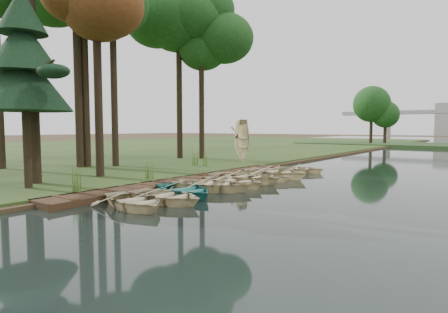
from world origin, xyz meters
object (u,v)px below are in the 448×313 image
Objects in this scene: stored_rowboat at (242,158)px; pine_tree at (24,62)px; rowboat_0 at (134,198)px; rowboat_2 at (184,188)px; rowboat_1 at (165,194)px; boardwalk at (192,181)px.

pine_tree reaches higher than stored_rowboat.
rowboat_0 is at bearing -156.65° from stored_rowboat.
rowboat_0 is 1.03× the size of stored_rowboat.
rowboat_2 is at bearing 17.60° from rowboat_0.
pine_tree is (-5.77, -3.55, 5.23)m from rowboat_2.
pine_tree reaches higher than rowboat_1.
stored_rowboat is at bearing 38.52° from rowboat_2.
stored_rowboat reaches higher than rowboat_1.
rowboat_2 is at bearing 13.33° from rowboat_1.
rowboat_2 is (-0.38, 1.45, 0.00)m from rowboat_1.
rowboat_0 is 1.30m from rowboat_1.
rowboat_0 is 0.98× the size of rowboat_2.
stored_rowboat is (-5.32, 12.23, 0.23)m from rowboat_2.
rowboat_0 is 0.39× the size of pine_tree.
rowboat_0 is 15.92m from stored_rowboat.
rowboat_0 is at bearing -162.48° from rowboat_2.
rowboat_1 reaches higher than boardwalk.
rowboat_0 is at bearing -66.98° from boardwalk.
rowboat_1 is at bearing 3.80° from rowboat_0.
boardwalk is 4.99× the size of stored_rowboat.
rowboat_0 is at bearing 7.92° from pine_tree.
stored_rowboat is at bearing 88.38° from pine_tree.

